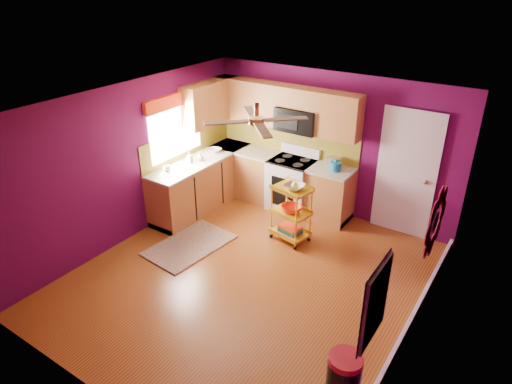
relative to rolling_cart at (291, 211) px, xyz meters
The scene contains 18 objects.
ground 1.33m from the rolling_cart, 89.46° to the right, with size 5.00×5.00×0.00m, color brown.
room_envelope 1.64m from the rolling_cart, 88.19° to the right, with size 4.54×5.04×2.52m.
lower_cabinets 1.47m from the rolling_cart, 155.71° to the left, with size 2.81×2.31×0.94m.
electric_range 1.10m from the rolling_cart, 119.34° to the left, with size 0.76×0.66×1.13m.
upper_cabinetry 2.01m from the rolling_cart, 142.11° to the left, with size 2.80×2.30×1.26m.
left_window 2.52m from the rolling_cart, behind, with size 0.08×1.35×1.08m.
panel_door 1.91m from the rolling_cart, 42.61° to the left, with size 0.95×0.11×2.15m.
right_wall_art 2.87m from the rolling_cart, 34.74° to the right, with size 0.04×2.74×1.04m.
ceiling_fan 2.03m from the rolling_cart, 89.35° to the right, with size 1.01×1.01×0.26m.
shag_rug 1.71m from the rolling_cart, 139.69° to the right, with size 0.84×1.38×0.02m, color #331811.
rolling_cart is the anchor object (origin of this frame).
trash_can 3.15m from the rolling_cart, 50.76° to the right, with size 0.44×0.44×0.65m.
teal_kettle 1.11m from the rolling_cart, 74.10° to the left, with size 0.18×0.18×0.21m.
toaster 1.21m from the rolling_cart, 80.24° to the left, with size 0.22×0.15×0.18m, color beige.
soap_bottle_a 2.05m from the rolling_cart, behind, with size 0.09×0.09×0.20m, color #EA3F72.
soap_bottle_b 1.95m from the rolling_cart, behind, with size 0.12×0.12×0.16m, color white.
counter_dish 2.07m from the rolling_cart, 164.67° to the left, with size 0.24×0.24×0.06m, color white.
counter_cup 2.19m from the rolling_cart, 163.56° to the right, with size 0.13×0.13×0.10m, color white.
Camera 1 is at (3.04, -4.36, 4.01)m, focal length 32.00 mm.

